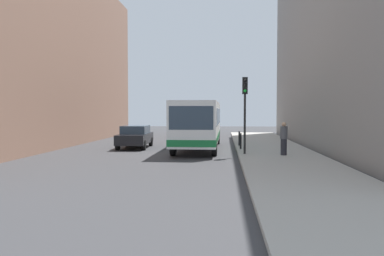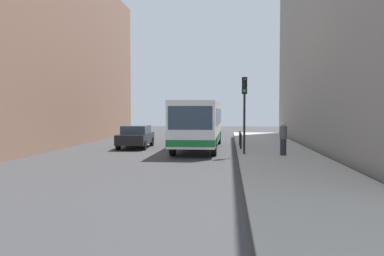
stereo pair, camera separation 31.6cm
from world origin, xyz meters
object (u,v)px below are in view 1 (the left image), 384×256
bus (199,122)px  pedestrian_near_signal (284,139)px  bollard_mid (239,138)px  car_beside_bus (135,136)px  bollard_near (241,141)px  traffic_light (245,101)px

bus → pedestrian_near_signal: 6.64m
bollard_mid → car_beside_bus: bearing=-175.3°
bollard_near → bollard_mid: size_ratio=1.00×
bus → bollard_mid: 2.97m
car_beside_bus → pedestrian_near_signal: size_ratio=2.58×
car_beside_bus → traffic_light: 8.53m
car_beside_bus → traffic_light: size_ratio=1.09×
traffic_light → bus: bearing=123.5°
bus → traffic_light: bearing=124.0°
traffic_light → bollard_near: bearing=92.1°
traffic_light → pedestrian_near_signal: size_ratio=2.37×
bus → bollard_near: bearing=152.3°
bus → traffic_light: size_ratio=2.69×
bus → car_beside_bus: size_ratio=2.47×
bollard_near → pedestrian_near_signal: bearing=-56.8°
car_beside_bus → traffic_light: (6.96, -4.40, 2.22)m
bus → pedestrian_near_signal: size_ratio=6.38×
bollard_near → bollard_mid: (0.00, 2.24, 0.00)m
bollard_near → pedestrian_near_signal: (2.10, -3.21, 0.39)m
bus → pedestrian_near_signal: (4.72, -4.62, -0.71)m
bollard_near → car_beside_bus: bearing=166.2°
bus → car_beside_bus: 4.35m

